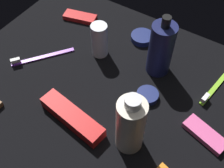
{
  "coord_description": "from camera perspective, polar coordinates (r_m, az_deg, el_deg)",
  "views": [
    {
      "loc": [
        -22.94,
        36.03,
        58.62
      ],
      "look_at": [
        0.0,
        0.0,
        3.0
      ],
      "focal_mm": 44.78,
      "sensor_mm": 36.0,
      "label": 1
    }
  ],
  "objects": [
    {
      "name": "snack_bar_red",
      "position": [
        0.93,
        -6.55,
        13.4
      ],
      "size": [
        11.07,
        6.49,
        1.5
      ],
      "primitive_type": "cube",
      "rotation": [
        0.0,
        0.0,
        0.25
      ],
      "color": "red",
      "rests_on": "ground_plane"
    },
    {
      "name": "lotion_bottle",
      "position": [
        0.73,
        9.95,
        7.07
      ],
      "size": [
        6.33,
        6.33,
        17.92
      ],
      "color": "#191E4B",
      "rests_on": "ground_plane"
    },
    {
      "name": "cream_tin_left",
      "position": [
        0.85,
        6.16,
        9.46
      ],
      "size": [
        6.71,
        6.71,
        1.77
      ],
      "primitive_type": "cylinder",
      "color": "navy",
      "rests_on": "ground_plane"
    },
    {
      "name": "bodywash_bottle",
      "position": [
        0.58,
        3.79,
        -8.32
      ],
      "size": [
        6.15,
        6.15,
        17.22
      ],
      "color": "silver",
      "rests_on": "ground_plane"
    },
    {
      "name": "snack_bar_pink",
      "position": [
        0.69,
        18.45,
        -9.71
      ],
      "size": [
        11.1,
        6.71,
        1.5
      ],
      "primitive_type": "cube",
      "rotation": [
        0.0,
        0.0,
        -0.28
      ],
      "color": "#E55999",
      "rests_on": "ground_plane"
    },
    {
      "name": "deodorant_stick",
      "position": [
        0.78,
        -2.57,
        8.95
      ],
      "size": [
        4.52,
        4.52,
        10.17
      ],
      "primitive_type": "cylinder",
      "color": "silver",
      "rests_on": "ground_plane"
    },
    {
      "name": "cream_tin_right",
      "position": [
        0.71,
        7.25,
        -2.31
      ],
      "size": [
        5.61,
        5.61,
        1.58
      ],
      "primitive_type": "cylinder",
      "color": "navy",
      "rests_on": "ground_plane"
    },
    {
      "name": "toothbrush_lime",
      "position": [
        0.78,
        20.63,
        -0.17
      ],
      "size": [
        4.07,
        17.96,
        2.1
      ],
      "color": "#8CD133",
      "rests_on": "ground_plane"
    },
    {
      "name": "ground_plane",
      "position": [
        0.73,
        0.0,
        -1.72
      ],
      "size": [
        84.0,
        64.0,
        1.2
      ],
      "primitive_type": "cube",
      "color": "black"
    },
    {
      "name": "toothpaste_box_red",
      "position": [
        0.67,
        -8.11,
        -6.72
      ],
      "size": [
        18.05,
        6.91,
        3.2
      ],
      "primitive_type": "cube",
      "rotation": [
        0.0,
        0.0,
        -0.15
      ],
      "color": "red",
      "rests_on": "ground_plane"
    },
    {
      "name": "toothbrush_purple",
      "position": [
        0.82,
        -14.67,
        5.34
      ],
      "size": [
        11.93,
        14.99,
        2.1
      ],
      "color": "purple",
      "rests_on": "ground_plane"
    }
  ]
}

